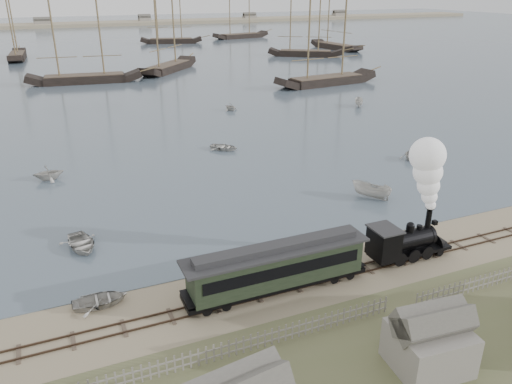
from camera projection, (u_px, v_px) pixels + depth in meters
name	position (u px, v px, depth m)	size (l,w,h in m)	color
ground	(295.00, 269.00, 37.36)	(600.00, 600.00, 0.00)	tan
harbor_water	(80.00, 43.00, 181.49)	(600.00, 336.00, 0.06)	#435160
rail_track	(308.00, 282.00, 35.65)	(120.00, 1.80, 0.16)	#392A1F
picket_fence_west	(252.00, 351.00, 29.06)	(19.00, 0.10, 1.20)	gray
picket_fence_east	(500.00, 284.00, 35.55)	(15.00, 0.10, 1.20)	gray
shed_mid	(426.00, 366.00, 27.92)	(4.00, 3.50, 3.60)	gray
far_spit	(65.00, 27.00, 249.32)	(500.00, 20.00, 1.80)	tan
locomotive	(423.00, 207.00, 37.53)	(7.36, 2.75, 9.18)	black
passenger_coach	(277.00, 265.00, 33.96)	(13.19, 2.54, 3.20)	black
beached_dinghy	(100.00, 300.00, 33.09)	(3.59, 2.56, 0.74)	#B9B6B0
rowboat_0	(81.00, 243.00, 40.05)	(4.14, 2.96, 0.86)	#B9B6B0
rowboat_1	(48.00, 173.00, 53.94)	(3.16, 2.73, 1.66)	#B9B6B0
rowboat_2	(371.00, 191.00, 49.35)	(4.05, 1.52, 1.56)	#B9B6B0
rowboat_3	(224.00, 147.00, 63.91)	(3.68, 2.63, 0.76)	#B9B6B0
rowboat_4	(409.00, 154.00, 60.24)	(2.60, 2.24, 1.37)	#B9B6B0
rowboat_5	(359.00, 102.00, 86.58)	(3.54, 1.33, 1.37)	#B9B6B0
rowboat_7	(230.00, 107.00, 83.62)	(2.61, 2.25, 1.37)	#B9B6B0
schooner_2	(79.00, 34.00, 103.67)	(23.81, 5.50, 20.00)	black
schooner_3	(166.00, 28.00, 118.07)	(22.55, 5.20, 20.00)	black
schooner_4	(329.00, 35.00, 101.79)	(23.50, 5.42, 20.00)	black
schooner_5	(306.00, 20.00, 142.97)	(21.64, 4.99, 20.00)	black
schooner_7	(11.00, 22.00, 137.05)	(19.09, 4.41, 20.00)	black
schooner_8	(170.00, 14.00, 175.09)	(21.63, 4.99, 20.00)	black
schooner_9	(241.00, 11.00, 192.17)	(23.19, 5.35, 20.00)	black
schooner_10	(338.00, 17.00, 158.99)	(22.20, 5.12, 20.00)	black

